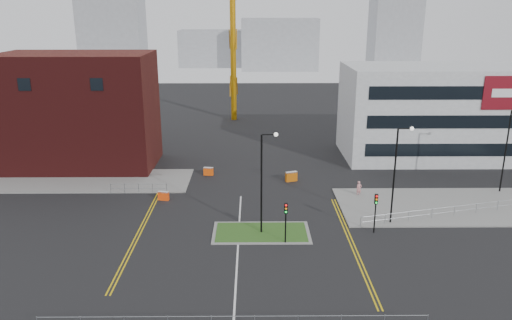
# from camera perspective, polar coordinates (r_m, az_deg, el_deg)

# --- Properties ---
(ground) EXTENTS (200.00, 200.00, 0.00)m
(ground) POSITION_cam_1_polar(r_m,az_deg,el_deg) (37.62, -2.30, -13.57)
(ground) COLOR black
(ground) RESTS_ON ground
(pavement_left) EXTENTS (28.00, 8.00, 0.12)m
(pavement_left) POSITION_cam_1_polar(r_m,az_deg,el_deg) (61.39, -20.66, -2.22)
(pavement_left) COLOR slate
(pavement_left) RESTS_ON ground
(pavement_right) EXTENTS (24.00, 10.00, 0.12)m
(pavement_right) POSITION_cam_1_polar(r_m,az_deg,el_deg) (54.29, 22.18, -4.88)
(pavement_right) COLOR slate
(pavement_right) RESTS_ON ground
(island_kerb) EXTENTS (8.60, 4.60, 0.08)m
(island_kerb) POSITION_cam_1_polar(r_m,az_deg,el_deg) (44.66, 0.61, -8.29)
(island_kerb) COLOR slate
(island_kerb) RESTS_ON ground
(grass_island) EXTENTS (8.00, 4.00, 0.12)m
(grass_island) POSITION_cam_1_polar(r_m,az_deg,el_deg) (44.66, 0.61, -8.27)
(grass_island) COLOR #234918
(grass_island) RESTS_ON ground
(brick_building) EXTENTS (24.20, 10.07, 14.24)m
(brick_building) POSITION_cam_1_polar(r_m,az_deg,el_deg) (66.18, -21.98, 5.08)
(brick_building) COLOR #481212
(brick_building) RESTS_ON ground
(office_block) EXTENTS (25.00, 12.20, 12.00)m
(office_block) POSITION_cam_1_polar(r_m,az_deg,el_deg) (70.20, 20.32, 5.18)
(office_block) COLOR #B0B3B5
(office_block) RESTS_ON ground
(streetlamp_island) EXTENTS (1.46, 0.36, 9.18)m
(streetlamp_island) POSITION_cam_1_polar(r_m,az_deg,el_deg) (42.65, 0.92, -1.75)
(streetlamp_island) COLOR black
(streetlamp_island) RESTS_ON ground
(streetlamp_right_near) EXTENTS (1.46, 0.36, 9.18)m
(streetlamp_right_near) POSITION_cam_1_polar(r_m,az_deg,el_deg) (46.40, 15.85, -0.85)
(streetlamp_right_near) COLOR black
(streetlamp_right_near) RESTS_ON ground
(streetlamp_right_far) EXTENTS (1.46, 0.36, 9.18)m
(streetlamp_right_far) POSITION_cam_1_polar(r_m,az_deg,el_deg) (58.79, 26.92, 1.64)
(streetlamp_right_far) COLOR black
(streetlamp_right_far) RESTS_ON ground
(traffic_light_island) EXTENTS (0.28, 0.33, 3.65)m
(traffic_light_island) POSITION_cam_1_polar(r_m,az_deg,el_deg) (41.87, 3.42, -6.32)
(traffic_light_island) COLOR black
(traffic_light_island) RESTS_ON ground
(traffic_light_right) EXTENTS (0.28, 0.33, 3.65)m
(traffic_light_right) POSITION_cam_1_polar(r_m,az_deg,el_deg) (44.94, 13.53, -5.11)
(traffic_light_right) COLOR black
(traffic_light_right) RESTS_ON ground
(railing_front) EXTENTS (24.05, 0.05, 1.10)m
(railing_front) POSITION_cam_1_polar(r_m,az_deg,el_deg) (32.15, -2.65, -17.81)
(railing_front) COLOR gray
(railing_front) RESTS_ON ground
(railing_left) EXTENTS (6.05, 0.05, 1.10)m
(railing_left) POSITION_cam_1_polar(r_m,az_deg,el_deg) (54.99, -13.28, -3.00)
(railing_left) COLOR gray
(railing_left) RESTS_ON ground
(railing_right) EXTENTS (19.05, 5.05, 1.10)m
(railing_right) POSITION_cam_1_polar(r_m,az_deg,el_deg) (51.32, 21.75, -5.21)
(railing_right) COLOR gray
(railing_right) RESTS_ON ground
(centre_line) EXTENTS (0.15, 30.00, 0.01)m
(centre_line) POSITION_cam_1_polar(r_m,az_deg,el_deg) (39.35, -2.21, -12.08)
(centre_line) COLOR silver
(centre_line) RESTS_ON ground
(yellow_left_a) EXTENTS (0.12, 24.00, 0.01)m
(yellow_left_a) POSITION_cam_1_polar(r_m,az_deg,el_deg) (47.59, -12.91, -7.14)
(yellow_left_a) COLOR gold
(yellow_left_a) RESTS_ON ground
(yellow_left_b) EXTENTS (0.12, 24.00, 0.01)m
(yellow_left_b) POSITION_cam_1_polar(r_m,az_deg,el_deg) (47.53, -12.55, -7.15)
(yellow_left_b) COLOR gold
(yellow_left_b) RESTS_ON ground
(yellow_right_a) EXTENTS (0.12, 20.00, 0.01)m
(yellow_right_a) POSITION_cam_1_polar(r_m,az_deg,el_deg) (43.67, 10.68, -9.28)
(yellow_right_a) COLOR gold
(yellow_right_a) RESTS_ON ground
(yellow_right_b) EXTENTS (0.12, 20.00, 0.01)m
(yellow_right_b) POSITION_cam_1_polar(r_m,az_deg,el_deg) (43.73, 11.07, -9.27)
(yellow_right_b) COLOR gold
(yellow_right_b) RESTS_ON ground
(skyline_a) EXTENTS (18.00, 12.00, 22.00)m
(skyline_a) POSITION_cam_1_polar(r_m,az_deg,el_deg) (158.05, -16.04, 13.43)
(skyline_a) COLOR gray
(skyline_a) RESTS_ON ground
(skyline_b) EXTENTS (24.00, 12.00, 16.00)m
(skyline_b) POSITION_cam_1_polar(r_m,az_deg,el_deg) (162.99, 2.69, 13.08)
(skyline_b) COLOR gray
(skyline_b) RESTS_ON ground
(skyline_c) EXTENTS (14.00, 12.00, 28.00)m
(skyline_c) POSITION_cam_1_polar(r_m,az_deg,el_deg) (163.44, 15.58, 14.61)
(skyline_c) COLOR gray
(skyline_c) RESTS_ON ground
(skyline_d) EXTENTS (30.00, 12.00, 12.00)m
(skyline_d) POSITION_cam_1_polar(r_m,az_deg,el_deg) (173.12, -3.61, 12.63)
(skyline_d) COLOR gray
(skyline_d) RESTS_ON ground
(pedestrian) EXTENTS (0.69, 0.56, 1.63)m
(pedestrian) POSITION_cam_1_polar(r_m,az_deg,el_deg) (53.90, 11.68, -3.22)
(pedestrian) COLOR #D4898A
(pedestrian) RESTS_ON ground
(barrier_left) EXTENTS (1.17, 0.59, 0.94)m
(barrier_left) POSITION_cam_1_polar(r_m,az_deg,el_deg) (52.64, -10.53, -4.00)
(barrier_left) COLOR #FF470E
(barrier_left) RESTS_ON ground
(barrier_mid) EXTENTS (1.19, 0.53, 0.97)m
(barrier_mid) POSITION_cam_1_polar(r_m,az_deg,el_deg) (59.59, -5.46, -1.26)
(barrier_mid) COLOR #EB4E0D
(barrier_mid) RESTS_ON ground
(barrier_right) EXTENTS (1.42, 0.86, 1.13)m
(barrier_right) POSITION_cam_1_polar(r_m,az_deg,el_deg) (57.41, 4.05, -1.85)
(barrier_right) COLOR #C35B0A
(barrier_right) RESTS_ON ground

